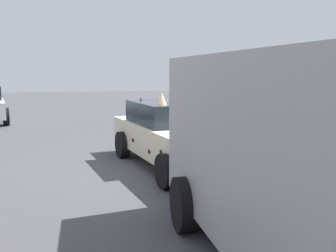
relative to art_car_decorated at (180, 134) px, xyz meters
name	(u,v)px	position (x,y,z in m)	size (l,w,h in m)	color
ground_plane	(181,166)	(-0.09, -0.02, -0.70)	(60.00, 60.00, 0.00)	#47474C
art_car_decorated	(180,134)	(0.00, 0.00, 0.00)	(4.66, 2.72, 1.63)	beige
parked_van_row_back_far	(330,158)	(-5.01, -0.34, 0.57)	(5.22, 2.37, 2.26)	#9EA3A8
parked_sedan_behind_left	(201,106)	(6.27, -2.22, 0.00)	(4.44, 2.50, 1.39)	gold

